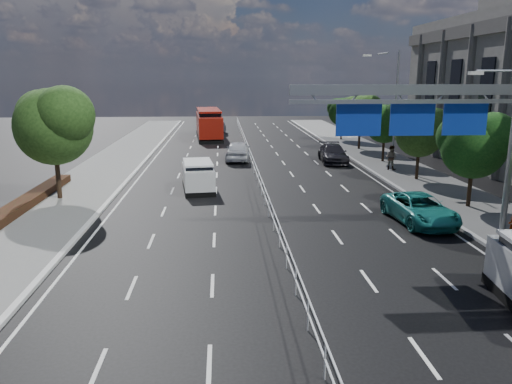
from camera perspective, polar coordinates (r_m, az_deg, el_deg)
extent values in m
plane|color=black|center=(13.68, 7.10, -18.66)|extent=(160.00, 160.00, 0.00)
cube|color=silver|center=(34.53, 0.08, 2.82)|extent=(0.05, 85.00, 0.05)
cube|color=silver|center=(34.62, 0.08, 2.09)|extent=(0.05, 85.00, 0.05)
cylinder|color=gray|center=(25.28, 27.08, 3.55)|extent=(0.28, 0.28, 7.20)
cube|color=gray|center=(22.84, 16.85, 11.12)|extent=(10.20, 0.25, 0.45)
cube|color=gray|center=(22.86, 16.77, 9.87)|extent=(10.20, 0.18, 0.18)
cylinder|color=gray|center=(24.52, 25.97, 12.36)|extent=(2.00, 0.10, 0.10)
cube|color=silver|center=(24.05, 23.82, 12.33)|extent=(0.60, 0.25, 0.15)
cube|color=#0E2E9C|center=(24.19, 22.77, 7.66)|extent=(2.00, 0.08, 1.40)
cube|color=white|center=(24.24, 22.71, 7.67)|extent=(1.80, 0.02, 1.20)
cube|color=#0E2E9C|center=(23.22, 17.42, 7.89)|extent=(2.00, 0.08, 1.40)
cube|color=white|center=(23.27, 17.37, 7.90)|extent=(1.80, 0.02, 1.20)
cube|color=#0E2E9C|center=(22.47, 11.65, 8.06)|extent=(2.00, 0.08, 1.40)
cube|color=white|center=(22.51, 11.61, 8.07)|extent=(1.80, 0.02, 1.20)
cylinder|color=gray|center=(39.74, 15.63, 8.79)|extent=(0.16, 0.16, 9.00)
cylinder|color=gray|center=(39.30, 14.32, 15.10)|extent=(0.10, 2.40, 0.10)
cube|color=silver|center=(38.94, 12.57, 14.99)|extent=(0.60, 0.25, 0.15)
cube|color=#4C4947|center=(38.71, 27.21, 16.82)|extent=(0.40, 36.00, 1.00)
cylinder|color=black|center=(31.39, -21.73, 2.23)|extent=(0.28, 0.28, 3.50)
sphere|color=#1A3611|center=(31.05, -22.13, 6.93)|extent=(4.40, 4.40, 4.40)
sphere|color=#1A3611|center=(30.10, -21.02, 8.19)|extent=(3.30, 3.30, 3.30)
sphere|color=#1A3611|center=(31.87, -23.18, 7.98)|extent=(3.08, 3.08, 3.08)
cylinder|color=black|center=(29.81, 23.27, 0.87)|extent=(0.22, 0.22, 2.80)
sphere|color=black|center=(29.48, 23.63, 4.80)|extent=(3.50, 3.50, 3.50)
sphere|color=black|center=(29.29, 25.42, 5.70)|extent=(2.62, 2.62, 2.62)
sphere|color=black|center=(29.61, 22.19, 5.84)|extent=(2.45, 2.45, 2.45)
cylinder|color=black|center=(36.52, 17.98, 3.30)|extent=(0.22, 0.22, 2.70)
sphere|color=#1A3611|center=(36.25, 18.21, 6.41)|extent=(3.30, 3.30, 3.30)
sphere|color=#1A3611|center=(36.00, 19.54, 7.14)|extent=(2.48, 2.48, 2.47)
sphere|color=#1A3611|center=(36.46, 17.12, 7.20)|extent=(2.31, 2.31, 2.31)
cylinder|color=black|center=(43.49, 14.35, 4.99)|extent=(0.21, 0.21, 2.65)
sphere|color=black|center=(43.27, 14.50, 7.56)|extent=(3.20, 3.20, 3.20)
sphere|color=black|center=(42.98, 15.56, 8.17)|extent=(2.40, 2.40, 2.40)
sphere|color=black|center=(43.51, 13.63, 8.19)|extent=(2.24, 2.24, 2.24)
cylinder|color=black|center=(50.59, 11.73, 6.33)|extent=(0.23, 0.23, 2.85)
sphere|color=#1A3611|center=(50.40, 11.84, 8.71)|extent=(3.60, 3.60, 3.60)
sphere|color=#1A3611|center=(50.04, 12.84, 9.29)|extent=(2.70, 2.70, 2.70)
sphere|color=#1A3611|center=(50.72, 11.01, 9.29)|extent=(2.52, 2.52, 2.52)
cylinder|color=black|center=(57.82, 9.74, 7.11)|extent=(0.21, 0.21, 2.60)
sphere|color=black|center=(57.66, 9.81, 9.01)|extent=(3.10, 3.10, 3.10)
sphere|color=black|center=(57.32, 10.55, 9.48)|extent=(2.32, 2.33, 2.32)
sphere|color=black|center=(57.96, 9.19, 9.47)|extent=(2.17, 2.17, 2.17)
cube|color=black|center=(32.36, -6.61, 0.50)|extent=(2.34, 4.49, 0.31)
cube|color=white|center=(32.20, -6.64, 1.79)|extent=(2.29, 4.40, 1.27)
cube|color=black|center=(32.09, -6.67, 2.91)|extent=(2.01, 3.21, 0.56)
cube|color=white|center=(32.04, -6.69, 3.40)|extent=(2.11, 3.47, 0.11)
cylinder|color=black|center=(30.92, -7.85, 0.18)|extent=(0.34, 0.66, 0.63)
cylinder|color=black|center=(31.03, -5.02, 0.30)|extent=(0.34, 0.66, 0.63)
cylinder|color=black|center=(33.65, -8.08, 1.23)|extent=(0.34, 0.66, 0.63)
cylinder|color=black|center=(33.74, -5.48, 1.33)|extent=(0.34, 0.66, 0.63)
cube|color=black|center=(59.73, -5.40, 6.33)|extent=(3.49, 11.45, 0.34)
cube|color=maroon|center=(59.57, -5.43, 7.72)|extent=(3.43, 11.23, 2.29)
cube|color=black|center=(59.48, -5.45, 8.82)|extent=(2.99, 8.12, 1.01)
cube|color=maroon|center=(59.44, -5.46, 9.31)|extent=(3.15, 8.79, 0.20)
cylinder|color=black|center=(56.04, -6.35, 6.05)|extent=(0.34, 0.72, 0.70)
cylinder|color=black|center=(56.15, -4.08, 6.11)|extent=(0.34, 0.72, 0.70)
cylinder|color=black|center=(63.29, -6.57, 6.85)|extent=(0.34, 0.72, 0.70)
cylinder|color=black|center=(63.39, -4.56, 6.91)|extent=(0.34, 0.72, 0.70)
imported|color=silver|center=(43.41, -2.08, 4.75)|extent=(2.41, 5.18, 1.72)
imported|color=black|center=(63.57, -4.33, 7.28)|extent=(2.00, 4.63, 1.48)
cylinder|color=black|center=(19.04, 25.97, -9.25)|extent=(0.39, 0.76, 0.73)
imported|color=#186E6A|center=(26.18, 18.20, -1.85)|extent=(2.75, 5.30, 1.43)
imported|color=black|center=(42.93, 8.78, 4.37)|extent=(2.45, 5.33, 1.51)
imported|color=gray|center=(39.70, 15.17, 3.82)|extent=(1.14, 1.14, 1.86)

